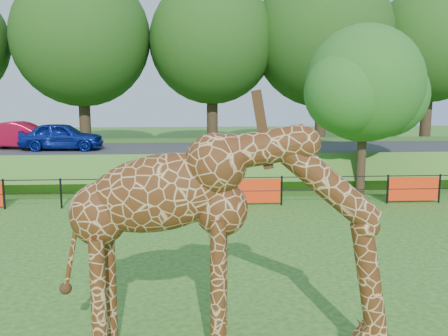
# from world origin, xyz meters

# --- Properties ---
(ground) EXTENTS (90.00, 90.00, 0.00)m
(ground) POSITION_xyz_m (0.00, 0.00, 0.00)
(ground) COLOR #245B16
(ground) RESTS_ON ground
(giraffe) EXTENTS (5.39, 1.51, 3.80)m
(giraffe) POSITION_xyz_m (1.30, -2.39, 1.90)
(giraffe) COLOR #562C11
(giraffe) RESTS_ON ground
(perimeter_fence) EXTENTS (28.07, 0.10, 1.10)m
(perimeter_fence) POSITION_xyz_m (0.00, 8.00, 0.55)
(perimeter_fence) COLOR black
(perimeter_fence) RESTS_ON ground
(embankment) EXTENTS (40.00, 9.00, 1.30)m
(embankment) POSITION_xyz_m (0.00, 15.50, 0.65)
(embankment) COLOR #245B16
(embankment) RESTS_ON ground
(road) EXTENTS (40.00, 5.00, 0.12)m
(road) POSITION_xyz_m (0.00, 14.00, 1.36)
(road) COLOR #2C2B2E
(road) RESTS_ON embankment
(car_blue) EXTENTS (3.83, 1.66, 1.29)m
(car_blue) POSITION_xyz_m (-5.34, 13.70, 2.06)
(car_blue) COLOR #13289E
(car_blue) RESTS_ON road
(car_red) EXTENTS (3.99, 1.78, 1.27)m
(car_red) POSITION_xyz_m (-7.40, 14.35, 2.06)
(car_red) COLOR #BC0D2F
(car_red) RESTS_ON road
(visitor) EXTENTS (0.62, 0.49, 1.52)m
(visitor) POSITION_xyz_m (0.11, 8.77, 0.76)
(visitor) COLOR black
(visitor) RESTS_ON ground
(tree_east) EXTENTS (5.40, 4.71, 6.76)m
(tree_east) POSITION_xyz_m (7.60, 9.63, 4.28)
(tree_east) COLOR #352718
(tree_east) RESTS_ON ground
(bg_tree_line) EXTENTS (37.30, 8.80, 11.82)m
(bg_tree_line) POSITION_xyz_m (1.89, 22.00, 7.19)
(bg_tree_line) COLOR #352718
(bg_tree_line) RESTS_ON ground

